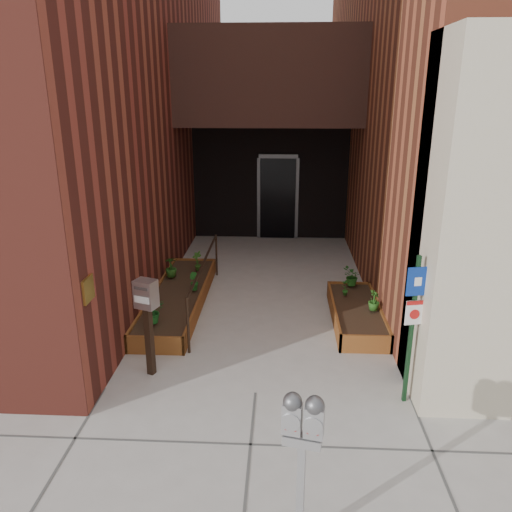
# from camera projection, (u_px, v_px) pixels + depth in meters

# --- Properties ---
(ground) EXTENTS (80.00, 80.00, 0.00)m
(ground) POSITION_uv_depth(u_px,v_px,m) (255.00, 393.00, 6.51)
(ground) COLOR #9E9991
(ground) RESTS_ON ground
(architecture) EXTENTS (20.00, 14.60, 10.00)m
(architecture) POSITION_uv_depth(u_px,v_px,m) (263.00, 34.00, 11.47)
(architecture) COLOR maroon
(architecture) RESTS_ON ground
(planter_left) EXTENTS (0.90, 3.60, 0.30)m
(planter_left) POSITION_uv_depth(u_px,v_px,m) (179.00, 299.00, 9.10)
(planter_left) COLOR brown
(planter_left) RESTS_ON ground
(planter_right) EXTENTS (0.80, 2.20, 0.30)m
(planter_right) POSITION_uv_depth(u_px,v_px,m) (356.00, 314.00, 8.47)
(planter_right) COLOR brown
(planter_right) RESTS_ON ground
(handrail) EXTENTS (0.04, 3.34, 0.90)m
(handrail) POSITION_uv_depth(u_px,v_px,m) (204.00, 269.00, 8.83)
(handrail) COLOR black
(handrail) RESTS_ON ground
(parking_meter) EXTENTS (0.35, 0.19, 1.50)m
(parking_meter) POSITION_uv_depth(u_px,v_px,m) (303.00, 431.00, 3.99)
(parking_meter) COLOR #A09FA2
(parking_meter) RESTS_ON ground
(sign_post) EXTENTS (0.26, 0.09, 1.95)m
(sign_post) POSITION_uv_depth(u_px,v_px,m) (413.00, 315.00, 5.96)
(sign_post) COLOR #12321A
(sign_post) RESTS_ON ground
(payment_dropbox) EXTENTS (0.33, 0.29, 1.39)m
(payment_dropbox) POSITION_uv_depth(u_px,v_px,m) (147.00, 307.00, 6.64)
(payment_dropbox) COLOR black
(payment_dropbox) RESTS_ON ground
(shrub_left_a) EXTENTS (0.48, 0.48, 0.38)m
(shrub_left_a) POSITION_uv_depth(u_px,v_px,m) (153.00, 311.00, 7.75)
(shrub_left_a) COLOR #195A1D
(shrub_left_a) RESTS_ON planter_left
(shrub_left_b) EXTENTS (0.25, 0.25, 0.32)m
(shrub_left_b) POSITION_uv_depth(u_px,v_px,m) (194.00, 281.00, 9.03)
(shrub_left_b) COLOR #195317
(shrub_left_b) RESTS_ON planter_left
(shrub_left_c) EXTENTS (0.27, 0.27, 0.40)m
(shrub_left_c) POSITION_uv_depth(u_px,v_px,m) (171.00, 267.00, 9.65)
(shrub_left_c) COLOR #215016
(shrub_left_c) RESTS_ON planter_left
(shrub_left_d) EXTENTS (0.30, 0.30, 0.40)m
(shrub_left_d) POSITION_uv_depth(u_px,v_px,m) (197.00, 261.00, 9.98)
(shrub_left_d) COLOR #2A5A19
(shrub_left_d) RESTS_ON planter_left
(shrub_right_a) EXTENTS (0.25, 0.25, 0.34)m
(shrub_right_a) POSITION_uv_depth(u_px,v_px,m) (374.00, 300.00, 8.20)
(shrub_right_a) COLOR #265D1A
(shrub_right_a) RESTS_ON planter_right
(shrub_right_b) EXTENTS (0.16, 0.16, 0.31)m
(shrub_right_b) POSITION_uv_depth(u_px,v_px,m) (346.00, 287.00, 8.80)
(shrub_right_b) COLOR #1F5C1A
(shrub_right_b) RESTS_ON planter_right
(shrub_right_c) EXTENTS (0.45, 0.45, 0.36)m
(shrub_right_c) POSITION_uv_depth(u_px,v_px,m) (352.00, 277.00, 9.21)
(shrub_right_c) COLOR #1F601B
(shrub_right_c) RESTS_ON planter_right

